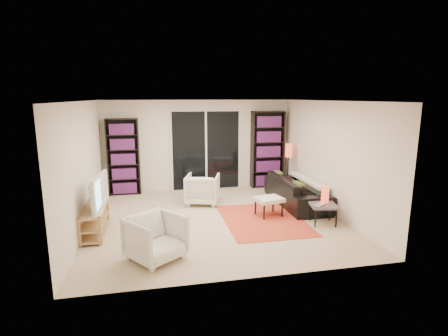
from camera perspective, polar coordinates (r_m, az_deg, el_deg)
The scene contains 20 objects.
floor at distance 7.32m, azimuth -1.45°, elevation -8.23°, with size 5.00×5.00×0.00m, color beige.
wall_back at distance 9.45m, azimuth -4.21°, elevation 3.74°, with size 5.00×0.02×2.40m, color white.
wall_front at distance 4.63m, azimuth 4.03°, elevation -4.49°, with size 5.00×0.02×2.40m, color white.
wall_left at distance 7.02m, azimuth -22.02°, elevation 0.21°, with size 0.02×5.00×2.40m, color white.
wall_right at distance 7.84m, azimuth 16.79°, elevation 1.67°, with size 0.02×5.00×2.40m, color white.
ceiling at distance 6.89m, azimuth -1.56°, elevation 10.89°, with size 5.00×5.00×0.02m, color white.
sliding_door at distance 9.46m, azimuth -2.96°, elevation 2.85°, with size 1.92×0.08×2.16m.
bookshelf_left at distance 9.27m, azimuth -16.09°, elevation 1.76°, with size 0.80×0.30×1.95m.
bookshelf_right at distance 9.74m, azimuth 7.10°, elevation 3.03°, with size 0.90×0.30×2.10m.
tv_stand at distance 6.88m, azimuth -20.36°, elevation -7.98°, with size 0.39×1.21×0.50m.
tv at distance 6.72m, azimuth -20.51°, elevation -3.64°, with size 1.05×0.14×0.60m, color black.
rug at distance 7.27m, azimuth 6.41°, elevation -8.41°, with size 1.58×2.14×0.01m, color #D8432A.
sofa at distance 8.38m, azimuth 11.72°, elevation -3.61°, with size 2.21×0.87×0.65m, color black.
armchair_back at distance 8.25m, azimuth -3.52°, elevation -3.43°, with size 0.74×0.77×0.70m, color white.
armchair_front at distance 5.57m, azimuth -11.10°, elevation -11.14°, with size 0.75×0.77×0.70m, color white.
ottoman at distance 7.43m, azimuth 7.34°, elevation -5.23°, with size 0.63×0.55×0.40m.
side_table at distance 7.19m, azimuth 15.92°, elevation -6.06°, with size 0.60×0.60×0.40m.
laptop at distance 7.08m, azimuth 15.72°, elevation -5.87°, with size 0.32×0.21×0.03m, color silver.
table_lamp at distance 7.27m, azimuth 16.18°, elevation -4.15°, with size 0.15×0.15×0.34m, color #E9412B.
floor_lamp at distance 9.22m, azimuth 10.48°, elevation 1.98°, with size 0.19×0.19×1.29m.
Camera 1 is at (-1.22, -6.78, 2.48)m, focal length 28.00 mm.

